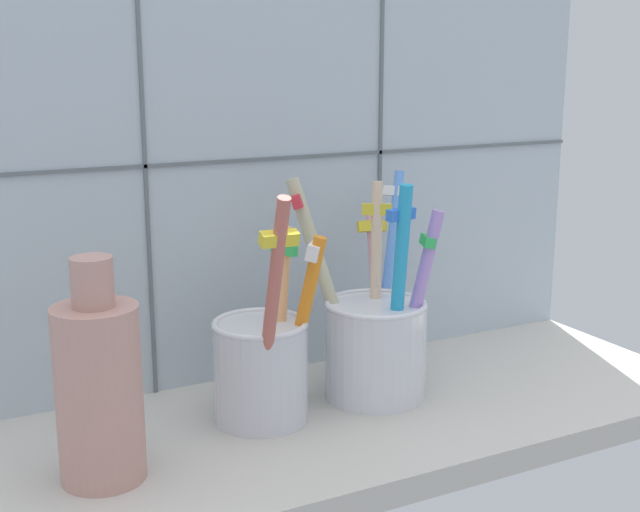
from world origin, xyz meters
TOP-DOWN VIEW (x-y plane):
  - counter_slab at (0.00, 0.00)cm, footprint 64.00×22.00cm
  - tile_wall_back at (0.00, 12.00)cm, footprint 64.00×2.20cm
  - toothbrush_cup_left at (-4.93, 1.81)cm, footprint 8.26×10.85cm
  - toothbrush_cup_right at (5.16, 2.19)cm, footprint 12.27×10.79cm
  - ceramic_vase at (-17.97, -1.66)cm, footprint 5.57×5.57cm

SIDE VIEW (x-z plane):
  - counter_slab at x=0.00cm, z-range 0.00..2.00cm
  - toothbrush_cup_left at x=-4.93cm, z-range -2.61..15.75cm
  - toothbrush_cup_right at x=5.16cm, z-range -2.02..15.84cm
  - ceramic_vase at x=-17.97cm, z-range 0.85..15.80cm
  - tile_wall_back at x=0.00cm, z-range 0.00..45.00cm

